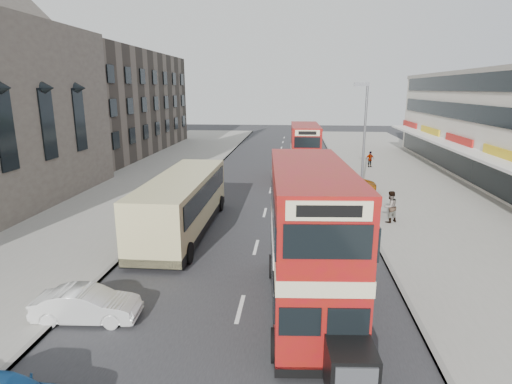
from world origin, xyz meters
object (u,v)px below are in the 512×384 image
at_px(street_lamp, 364,132).
at_px(cyclist, 338,193).
at_px(bus_second, 305,152).
at_px(car_right_a, 339,204).
at_px(pedestrian_near, 390,207).
at_px(coach, 182,202).
at_px(car_left_front, 87,305).
at_px(bus_main, 310,240).
at_px(pedestrian_far, 370,159).
at_px(car_right_b, 344,186).

relative_size(street_lamp, cyclist, 4.03).
bearing_deg(bus_second, street_lamp, 121.22).
relative_size(bus_second, car_right_a, 1.79).
bearing_deg(cyclist, pedestrian_near, -63.47).
height_order(coach, car_left_front, coach).
distance_m(bus_main, pedestrian_near, 11.36).
bearing_deg(pedestrian_far, car_left_front, -135.91).
relative_size(street_lamp, car_right_a, 1.73).
bearing_deg(bus_main, pedestrian_far, -107.94).
relative_size(car_left_front, car_right_a, 0.75).
bearing_deg(car_right_b, bus_main, -7.99).
xyz_separation_m(car_left_front, cyclist, (9.96, 16.26, 0.09)).
height_order(pedestrian_far, cyclist, cyclist).
bearing_deg(pedestrian_far, street_lamp, -122.51).
bearing_deg(bus_second, pedestrian_near, 110.55).
height_order(bus_main, car_right_a, bus_main).
distance_m(street_lamp, pedestrian_far, 12.92).
height_order(car_right_b, pedestrian_far, pedestrian_far).
distance_m(bus_main, bus_second, 21.83).
bearing_deg(bus_second, car_right_b, 120.90).
relative_size(coach, pedestrian_far, 7.01).
height_order(coach, pedestrian_far, coach).
height_order(bus_main, car_left_front, bus_main).
height_order(street_lamp, cyclist, street_lamp).
xyz_separation_m(pedestrian_far, cyclist, (-4.35, -12.99, -0.27)).
distance_m(coach, pedestrian_near, 11.86).
distance_m(car_left_front, cyclist, 19.07).
bearing_deg(pedestrian_far, bus_main, -123.61).
bearing_deg(car_right_b, coach, -43.53).
bearing_deg(cyclist, street_lamp, 28.87).
relative_size(bus_second, cyclist, 4.16).
bearing_deg(car_right_a, bus_second, -161.20).
relative_size(coach, cyclist, 5.45).
bearing_deg(coach, car_left_front, -95.76).
height_order(bus_main, bus_second, bus_main).
distance_m(bus_main, car_left_front, 7.91).
height_order(street_lamp, pedestrian_far, street_lamp).
bearing_deg(coach, car_right_b, 43.69).
height_order(bus_main, pedestrian_far, bus_main).
relative_size(car_right_a, pedestrian_far, 2.99).
relative_size(coach, car_right_a, 2.34).
bearing_deg(car_right_b, pedestrian_near, 16.70).
relative_size(street_lamp, car_right_b, 1.77).
bearing_deg(bus_second, cyclist, 106.15).
bearing_deg(street_lamp, bus_second, 122.60).
height_order(street_lamp, car_right_a, street_lamp).
xyz_separation_m(street_lamp, coach, (-10.74, -8.05, -3.07)).
relative_size(car_right_a, pedestrian_near, 2.49).
xyz_separation_m(car_left_front, pedestrian_far, (14.31, 29.25, 0.35)).
bearing_deg(car_left_front, cyclist, -35.46).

